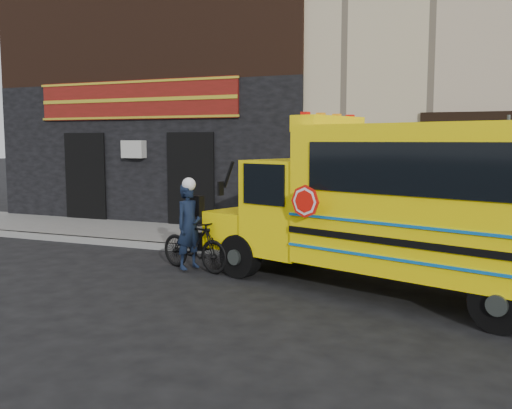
{
  "coord_description": "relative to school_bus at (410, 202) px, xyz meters",
  "views": [
    {
      "loc": [
        4.47,
        -8.53,
        2.49
      ],
      "look_at": [
        0.2,
        1.85,
        1.23
      ],
      "focal_mm": 40.0,
      "sensor_mm": 36.0,
      "label": 1
    }
  ],
  "objects": [
    {
      "name": "ground",
      "position": [
        -3.3,
        -0.81,
        -1.51
      ],
      "size": [
        120.0,
        120.0,
        0.0
      ],
      "primitive_type": "plane",
      "color": "black",
      "rests_on": "ground"
    },
    {
      "name": "sidewalk",
      "position": [
        -3.3,
        3.29,
        -1.43
      ],
      "size": [
        40.0,
        3.0,
        0.15
      ],
      "primitive_type": "cube",
      "color": "#61605B",
      "rests_on": "ground"
    },
    {
      "name": "building",
      "position": [
        -3.34,
        9.65,
        4.62
      ],
      "size": [
        20.0,
        10.7,
        12.0
      ],
      "color": "tan",
      "rests_on": "sidewalk"
    },
    {
      "name": "bicycle",
      "position": [
        -4.04,
        0.19,
        -1.0
      ],
      "size": [
        1.75,
        0.94,
        1.01
      ],
      "primitive_type": "imported",
      "rotation": [
        0.0,
        0.0,
        1.28
      ],
      "color": "black",
      "rests_on": "ground"
    },
    {
      "name": "school_bus",
      "position": [
        0.0,
        0.0,
        0.0
      ],
      "size": [
        7.22,
        4.22,
        2.92
      ],
      "color": "black",
      "rests_on": "ground"
    },
    {
      "name": "curb",
      "position": [
        -3.3,
        1.79,
        -1.43
      ],
      "size": [
        40.0,
        0.2,
        0.15
      ],
      "primitive_type": "cube",
      "color": "gray",
      "rests_on": "ground"
    },
    {
      "name": "sign_pole",
      "position": [
        1.46,
        2.48,
        0.14
      ],
      "size": [
        0.09,
        0.26,
        2.98
      ],
      "color": "#424945",
      "rests_on": "ground"
    },
    {
      "name": "cyclist",
      "position": [
        -4.1,
        0.13,
        -0.69
      ],
      "size": [
        0.57,
        0.7,
        1.64
      ],
      "primitive_type": "imported",
      "rotation": [
        0.0,
        0.0,
        1.23
      ],
      "color": "black",
      "rests_on": "ground"
    }
  ]
}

